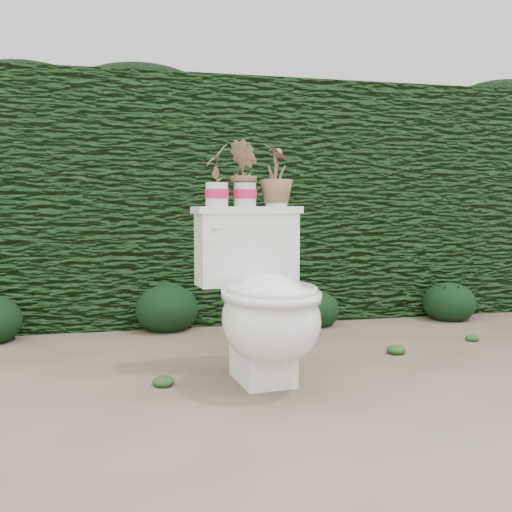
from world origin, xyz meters
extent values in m
plane|color=gray|center=(0.00, 0.00, 0.00)|extent=(60.00, 60.00, 0.00)
cube|color=#1B4015|center=(0.00, 1.60, 0.80)|extent=(8.00, 1.00, 1.60)
cube|color=silver|center=(0.60, 6.00, 2.00)|extent=(8.00, 3.50, 4.00)
cube|color=white|center=(-0.16, -0.08, 0.10)|extent=(0.25, 0.32, 0.20)
ellipsoid|color=white|center=(-0.15, -0.18, 0.30)|extent=(0.46, 0.55, 0.39)
cube|color=white|center=(-0.19, 0.14, 0.57)|extent=(0.49, 0.22, 0.34)
cube|color=white|center=(-0.19, 0.14, 0.76)|extent=(0.52, 0.24, 0.03)
cylinder|color=silver|center=(-0.36, 0.03, 0.68)|extent=(0.02, 0.06, 0.02)
sphere|color=silver|center=(-0.36, 0.00, 0.68)|extent=(0.03, 0.03, 0.03)
imported|color=#237323|center=(-0.33, 0.13, 0.91)|extent=(0.12, 0.16, 0.27)
imported|color=#237323|center=(-0.20, 0.14, 0.92)|extent=(0.16, 0.18, 0.29)
imported|color=#237323|center=(-0.04, 0.16, 0.92)|extent=(0.17, 0.17, 0.28)
ellipsoid|color=black|center=(-0.50, 1.10, 0.16)|extent=(0.40, 0.40, 0.32)
ellipsoid|color=black|center=(0.45, 1.01, 0.13)|extent=(0.32, 0.32, 0.26)
ellipsoid|color=black|center=(1.41, 0.98, 0.14)|extent=(0.35, 0.35, 0.28)
camera|label=1|loc=(-0.75, -2.49, 0.78)|focal=40.00mm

